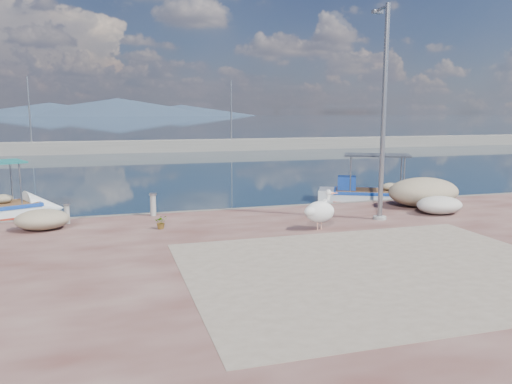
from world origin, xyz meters
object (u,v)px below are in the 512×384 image
Objects in this scene: lamp_post at (383,121)px; boat_right at (374,197)px; bollard_near at (153,204)px; pelican at (320,211)px.

boat_right is at bearing 61.59° from lamp_post.
boat_right is at bearing 15.43° from bollard_near.
boat_right is 7.30m from lamp_post.
bollard_near is (-4.74, 3.56, -0.14)m from pelican.
pelican is (-5.57, -6.41, 0.88)m from boat_right.
bollard_near is at bearing -137.31° from boat_right.
pelican is 5.93m from bollard_near.
boat_right is 4.27× the size of pelican.
boat_right is 10.72m from bollard_near.
lamp_post is (-3.02, -5.58, 3.60)m from boat_right.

